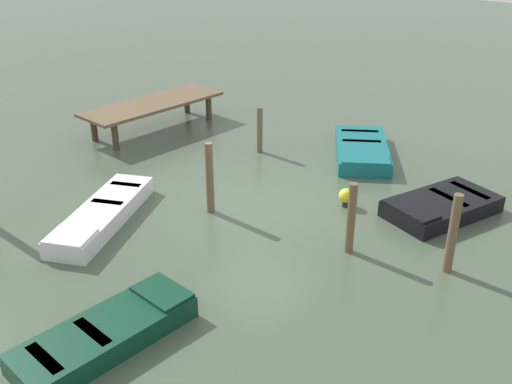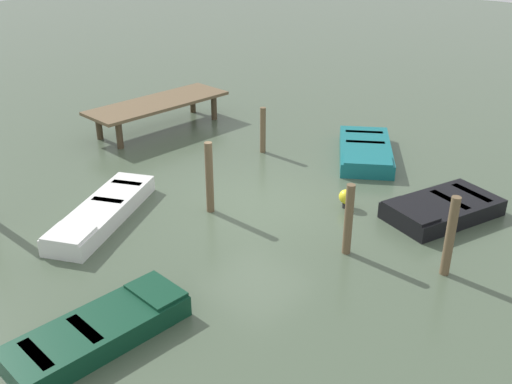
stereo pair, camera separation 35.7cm
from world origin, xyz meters
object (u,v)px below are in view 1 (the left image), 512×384
at_px(mooring_piling_near_left, 210,178).
at_px(marker_buoy, 346,196).
at_px(mooring_piling_near_right, 260,130).
at_px(rowboat_teal, 362,150).
at_px(rowboat_dark_green, 107,333).
at_px(dock_segment, 153,106).
at_px(rowboat_white, 102,215).
at_px(mooring_piling_center, 351,218).
at_px(rowboat_black, 441,206).
at_px(mooring_piling_mid_left, 453,234).

height_order(mooring_piling_near_left, marker_buoy, mooring_piling_near_left).
height_order(mooring_piling_near_left, mooring_piling_near_right, mooring_piling_near_left).
distance_m(rowboat_teal, rowboat_dark_green, 10.07).
distance_m(dock_segment, mooring_piling_near_right, 4.04).
xyz_separation_m(dock_segment, mooring_piling_near_right, (0.76, -3.97, -0.13)).
distance_m(rowboat_white, marker_buoy, 5.89).
bearing_deg(mooring_piling_center, mooring_piling_near_left, 99.99).
xyz_separation_m(rowboat_teal, mooring_piling_near_left, (-5.45, 0.93, 0.68)).
relative_size(mooring_piling_near_right, marker_buoy, 2.92).
bearing_deg(rowboat_white, dock_segment, -168.46).
xyz_separation_m(rowboat_white, rowboat_dark_green, (-2.50, -3.59, 0.00)).
xyz_separation_m(mooring_piling_near_left, marker_buoy, (2.37, -2.34, -0.61)).
xyz_separation_m(rowboat_teal, rowboat_white, (-7.51, 2.46, -0.00)).
distance_m(dock_segment, rowboat_dark_green, 10.76).
height_order(rowboat_dark_green, rowboat_black, same).
distance_m(mooring_piling_mid_left, mooring_piling_near_left, 5.63).
xyz_separation_m(rowboat_teal, marker_buoy, (-3.08, -1.41, 0.07)).
bearing_deg(marker_buoy, mooring_piling_near_right, 70.86).
relative_size(rowboat_teal, marker_buoy, 7.28).
bearing_deg(mooring_piling_mid_left, marker_buoy, 71.10).
height_order(rowboat_teal, mooring_piling_near_right, mooring_piling_near_right).
height_order(mooring_piling_mid_left, mooring_piling_near_right, mooring_piling_mid_left).
height_order(mooring_piling_mid_left, mooring_piling_center, mooring_piling_mid_left).
distance_m(rowboat_white, mooring_piling_center, 5.78).
xyz_separation_m(dock_segment, rowboat_black, (0.54, -9.90, -0.61)).
bearing_deg(rowboat_dark_green, marker_buoy, 0.09).
distance_m(rowboat_teal, mooring_piling_center, 5.52).
bearing_deg(mooring_piling_mid_left, rowboat_black, 27.71).
distance_m(mooring_piling_near_left, mooring_piling_center, 3.61).
bearing_deg(rowboat_dark_green, mooring_piling_near_right, 26.34).
height_order(rowboat_white, mooring_piling_mid_left, mooring_piling_mid_left).
bearing_deg(mooring_piling_near_left, dock_segment, 61.94).
distance_m(dock_segment, rowboat_white, 6.50).
height_order(rowboat_white, mooring_piling_near_right, mooring_piling_near_right).
distance_m(rowboat_dark_green, mooring_piling_near_right, 9.10).
relative_size(dock_segment, rowboat_teal, 1.41).
height_order(rowboat_black, mooring_piling_mid_left, mooring_piling_mid_left).
bearing_deg(rowboat_black, rowboat_teal, -102.01).
bearing_deg(dock_segment, rowboat_dark_green, -132.35).
bearing_deg(dock_segment, mooring_piling_center, -102.20).
bearing_deg(rowboat_dark_green, rowboat_white, 57.63).
distance_m(rowboat_white, mooring_piling_mid_left, 7.80).
relative_size(dock_segment, rowboat_black, 1.61).
distance_m(rowboat_white, mooring_piling_near_right, 5.83).
relative_size(rowboat_white, mooring_piling_center, 2.33).
bearing_deg(rowboat_white, marker_buoy, 111.57).
xyz_separation_m(rowboat_white, marker_buoy, (4.43, -3.87, 0.07)).
bearing_deg(mooring_piling_center, marker_buoy, 34.76).
distance_m(mooring_piling_mid_left, mooring_piling_near_right, 7.51).
xyz_separation_m(rowboat_teal, mooring_piling_mid_left, (-4.15, -4.55, 0.65)).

